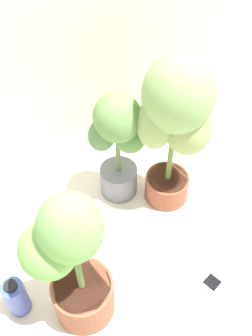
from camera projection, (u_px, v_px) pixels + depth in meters
ground_plane at (132, 267)px, 1.86m from camera, size 8.00×8.00×0.00m
potted_plant_back_center at (118, 141)px, 1.89m from camera, size 0.33×0.32×0.66m
potted_plant_back_right at (175, 121)px, 1.74m from camera, size 0.42×0.41×0.88m
potted_plant_front_left at (71, 264)px, 1.43m from camera, size 0.37×0.30×0.79m
hygrometer_box at (212, 283)px, 1.79m from camera, size 0.11×0.11×0.03m
nutrient_bottle at (16, 297)px, 1.65m from camera, size 0.10×0.10×0.23m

